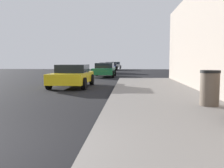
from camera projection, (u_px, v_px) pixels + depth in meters
name	position (u px, v px, depth m)	size (l,w,h in m)	color
sidewalk	(222.00, 165.00, 3.36)	(4.00, 32.00, 0.15)	gray
trash_bin	(210.00, 88.00, 7.32)	(0.58, 0.58, 1.06)	brown
car_yellow	(72.00, 76.00, 13.98)	(2.06, 4.16, 1.27)	yellow
car_green	(104.00, 70.00, 22.83)	(2.02, 4.43, 1.27)	#196638
car_blue	(107.00, 68.00, 29.67)	(2.06, 4.47, 1.27)	#233899
car_black	(111.00, 66.00, 39.39)	(2.02, 4.32, 1.27)	black
car_white	(116.00, 65.00, 45.67)	(2.05, 4.24, 1.27)	white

